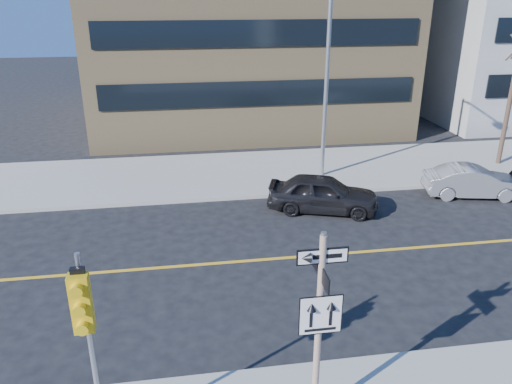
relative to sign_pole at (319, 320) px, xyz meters
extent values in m
plane|color=black|center=(0.00, 2.51, -2.44)|extent=(120.00, 120.00, 0.00)
cylinder|color=beige|center=(0.00, 0.01, -0.29)|extent=(0.13, 0.13, 4.00)
cylinder|color=gray|center=(0.00, 0.01, 1.74)|extent=(0.10, 0.10, 0.06)
cube|color=black|center=(0.00, 0.01, 1.31)|extent=(0.92, 0.03, 0.30)
cube|color=black|center=(0.00, 0.01, 0.96)|extent=(0.03, 0.92, 0.30)
cube|color=white|center=(0.00, -0.07, 0.16)|extent=(0.80, 0.03, 0.80)
cylinder|color=gray|center=(-4.00, 0.01, -0.29)|extent=(0.09, 0.09, 4.00)
cube|color=yellow|center=(-4.00, -0.19, 0.91)|extent=(0.32, 0.22, 1.05)
sphere|color=#8C0705|center=(-4.00, -0.31, 1.26)|extent=(0.17, 0.17, 0.17)
sphere|color=black|center=(-4.00, -0.31, 0.91)|extent=(0.17, 0.17, 0.17)
sphere|color=black|center=(-4.00, -0.31, 0.56)|extent=(0.17, 0.17, 0.17)
imported|color=black|center=(3.01, 9.95, -1.72)|extent=(2.94, 4.55, 1.44)
imported|color=gray|center=(9.57, 10.40, -1.79)|extent=(2.17, 4.13, 1.30)
cylinder|color=gray|center=(4.00, 13.51, 1.71)|extent=(0.18, 0.18, 8.00)
cylinder|color=#3A2A22|center=(13.00, 13.81, 0.61)|extent=(0.22, 0.22, 5.80)
camera|label=1|loc=(-2.29, -7.22, 5.53)|focal=35.00mm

